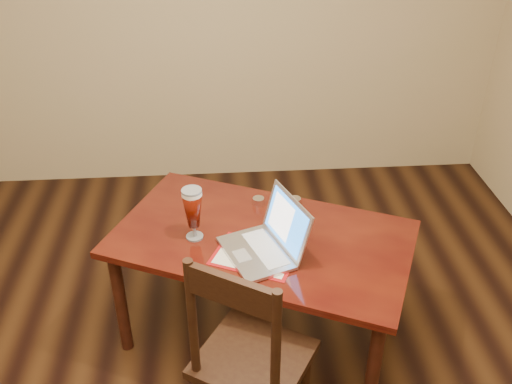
{
  "coord_description": "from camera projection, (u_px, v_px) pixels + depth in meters",
  "views": [
    {
      "loc": [
        0.17,
        -1.49,
        2.3
      ],
      "look_at": [
        0.33,
        0.71,
        0.92
      ],
      "focal_mm": 40.0,
      "sensor_mm": 36.0,
      "label": 1
    }
  ],
  "objects": [
    {
      "name": "room_shell",
      "position": [
        153.0,
        73.0,
        1.54
      ],
      "size": [
        4.51,
        5.01,
        2.71
      ],
      "color": "tan",
      "rests_on": "ground"
    },
    {
      "name": "dining_chair",
      "position": [
        249.0,
        359.0,
        2.34
      ],
      "size": [
        0.59,
        0.58,
        1.03
      ],
      "rotation": [
        0.0,
        0.0,
        -0.55
      ],
      "color": "black",
      "rests_on": "ground"
    },
    {
      "name": "dining_table",
      "position": [
        260.0,
        248.0,
        2.79
      ],
      "size": [
        1.62,
        1.31,
        0.93
      ],
      "rotation": [
        0.0,
        0.0,
        -0.43
      ],
      "color": "#4F160A",
      "rests_on": "ground"
    }
  ]
}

